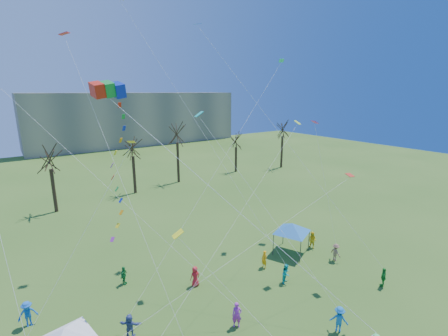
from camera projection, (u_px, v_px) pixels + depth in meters
distant_building at (137, 118)px, 93.06m from camera, size 60.00×14.00×15.00m
bare_tree_row at (130, 150)px, 46.57m from camera, size 70.87×8.65×10.87m
big_box_kite at (123, 173)px, 19.43m from camera, size 5.98×7.74×20.71m
canopy_tent_white at (65, 335)px, 16.89m from camera, size 3.96×3.96×3.01m
canopy_tent_blue at (292, 228)px, 30.04m from camera, size 3.78×3.78×3.08m
festival_crowd at (209, 311)px, 21.18m from camera, size 25.37×14.51×1.85m
small_kites_aloft at (193, 121)px, 23.43m from camera, size 28.90×17.08×32.29m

